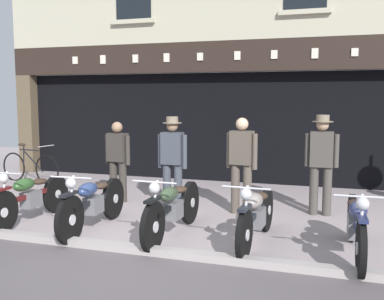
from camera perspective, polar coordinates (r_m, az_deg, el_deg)
ground at (r=5.25m, az=-13.95°, el=-16.50°), size 23.17×22.00×0.18m
shop_facade at (r=12.38m, az=5.72°, el=4.98°), size 11.47×4.42×5.92m
motorcycle_left at (r=7.71m, az=-19.92°, el=-5.58°), size 0.62×2.00×0.92m
motorcycle_center_left at (r=6.98m, az=-12.52°, el=-6.50°), size 0.62×2.04×0.94m
motorcycle_center at (r=6.53m, az=-2.46°, el=-7.27°), size 0.62×2.12×0.93m
motorcycle_center_right at (r=6.25m, az=8.18°, el=-8.09°), size 0.62×1.98×0.92m
motorcycle_right at (r=6.06m, az=20.20°, el=-8.85°), size 0.62×2.02×0.93m
salesman_left at (r=8.76m, az=-9.44°, el=-0.98°), size 0.55×0.27×1.55m
shopkeeper_center at (r=8.09m, az=-2.51°, el=-1.00°), size 0.56×0.35×1.67m
salesman_right at (r=7.73m, az=6.34°, el=-1.39°), size 0.55×0.28×1.67m
assistant_far_right at (r=7.92m, az=16.16°, el=-1.20°), size 0.56×0.35×1.72m
advert_board_near at (r=11.57m, az=-7.49°, el=5.18°), size 0.76×0.03×1.04m
leaning_bicycle at (r=11.35m, az=-19.95°, el=-2.00°), size 1.75×0.50×0.94m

